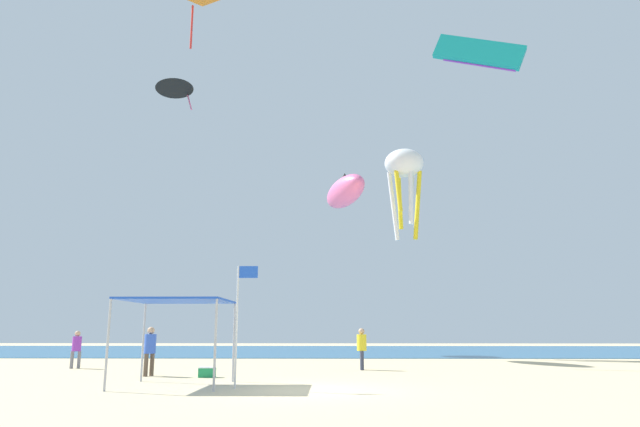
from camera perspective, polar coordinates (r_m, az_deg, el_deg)
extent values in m
cube|color=beige|center=(16.02, -1.04, -17.87)|extent=(110.00, 110.00, 0.10)
cube|color=#28608C|center=(46.14, 0.39, -13.87)|extent=(110.00, 25.70, 0.03)
cylinder|color=#B2B2B7|center=(16.73, -20.95, -12.43)|extent=(0.07, 0.07, 2.48)
cylinder|color=#B2B2B7|center=(15.88, -10.69, -13.06)|extent=(0.07, 0.07, 2.48)
cylinder|color=#B2B2B7|center=(19.52, -17.67, -12.46)|extent=(0.07, 0.07, 2.48)
cylinder|color=#B2B2B7|center=(18.80, -8.83, -12.91)|extent=(0.07, 0.07, 2.48)
cube|color=blue|center=(17.69, -14.33, -8.64)|extent=(3.04, 3.04, 0.06)
cylinder|color=slate|center=(27.07, -24.10, -13.54)|extent=(0.14, 0.14, 0.73)
cylinder|color=slate|center=(27.06, -23.48, -13.59)|extent=(0.14, 0.14, 0.73)
cylinder|color=purple|center=(27.04, -23.67, -12.14)|extent=(0.38, 0.38, 0.63)
sphere|color=tan|center=(27.03, -23.59, -11.22)|extent=(0.24, 0.24, 0.24)
cylinder|color=brown|center=(21.60, -17.42, -14.61)|extent=(0.16, 0.16, 0.79)
cylinder|color=brown|center=(21.83, -16.85, -14.61)|extent=(0.16, 0.16, 0.79)
cylinder|color=blue|center=(21.68, -17.02, -12.66)|extent=(0.41, 0.41, 0.69)
sphere|color=tan|center=(21.68, -16.94, -11.41)|extent=(0.26, 0.26, 0.26)
cylinder|color=#33384C|center=(24.19, 4.30, -14.77)|extent=(0.15, 0.15, 0.78)
cylinder|color=#33384C|center=(23.88, 4.34, -14.81)|extent=(0.15, 0.15, 0.78)
cylinder|color=yellow|center=(24.01, 4.29, -13.06)|extent=(0.40, 0.40, 0.67)
sphere|color=tan|center=(24.00, 4.28, -11.95)|extent=(0.25, 0.25, 0.25)
cylinder|color=silver|center=(16.57, -8.55, -11.35)|extent=(0.06, 0.06, 3.48)
cube|color=blue|center=(16.61, -7.34, -5.97)|extent=(0.55, 0.02, 0.35)
cube|color=#1E8C4C|center=(20.68, -11.50, -15.70)|extent=(0.56, 0.36, 0.32)
cube|color=white|center=(20.67, -11.48, -15.22)|extent=(0.57, 0.37, 0.03)
ellipsoid|color=white|center=(36.71, 8.62, 5.11)|extent=(3.56, 3.56, 1.82)
cylinder|color=white|center=(36.83, 9.36, 1.91)|extent=(0.46, 0.49, 2.83)
cylinder|color=yellow|center=(36.76, 8.18, 1.23)|extent=(0.40, 0.62, 3.66)
cylinder|color=white|center=(36.04, 7.53, 0.79)|extent=(0.72, 0.36, 4.50)
cylinder|color=yellow|center=(35.56, 8.04, 2.37)|extent=(0.46, 0.49, 2.83)
cylinder|color=white|center=(35.43, 9.31, 1.76)|extent=(0.40, 0.62, 3.66)
cylinder|color=yellow|center=(35.98, 9.98, 0.89)|extent=(0.72, 0.36, 4.50)
ellipsoid|color=pink|center=(33.23, 2.57, 2.22)|extent=(3.11, 5.82, 1.67)
cone|color=black|center=(33.45, 2.55, 3.67)|extent=(1.02, 1.01, 0.60)
cone|color=black|center=(49.92, -14.70, 12.56)|extent=(4.45, 4.46, 1.07)
cylinder|color=pink|center=(49.95, -13.28, 11.20)|extent=(0.93, 1.21, 2.16)
cylinder|color=red|center=(38.07, -13.03, 18.14)|extent=(0.19, 0.19, 2.99)
cube|color=teal|center=(43.99, 15.95, 15.63)|extent=(6.47, 2.66, 4.06)
cube|color=purple|center=(43.60, 16.02, 14.60)|extent=(4.87, 1.94, 2.24)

